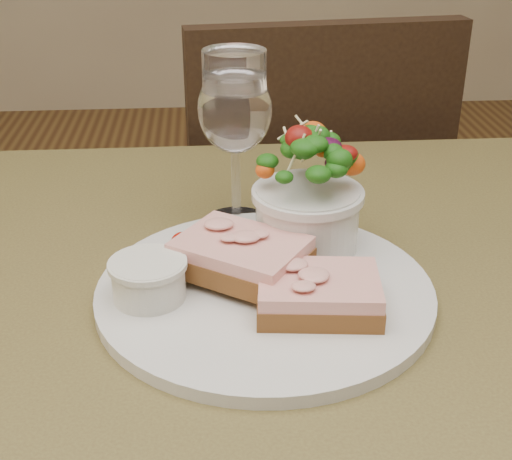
{
  "coord_description": "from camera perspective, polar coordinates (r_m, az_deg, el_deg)",
  "views": [
    {
      "loc": [
        -0.04,
        -0.54,
        1.1
      ],
      "look_at": [
        -0.0,
        0.02,
        0.81
      ],
      "focal_mm": 50.0,
      "sensor_mm": 36.0,
      "label": 1
    }
  ],
  "objects": [
    {
      "name": "chair_far",
      "position": [
        1.45,
        2.93,
        -6.62
      ],
      "size": [
        0.46,
        0.46,
        0.9
      ],
      "rotation": [
        0.0,
        0.0,
        3.25
      ],
      "color": "black",
      "rests_on": "ground"
    },
    {
      "name": "garnish",
      "position": [
        0.7,
        -5.14,
        -1.01
      ],
      "size": [
        0.05,
        0.04,
        0.02
      ],
      "color": "#10370A",
      "rests_on": "dinner_plate"
    },
    {
      "name": "wine_glass",
      "position": [
        0.73,
        -1.69,
        9.19
      ],
      "size": [
        0.08,
        0.08,
        0.18
      ],
      "color": "white",
      "rests_on": "cafe_table"
    },
    {
      "name": "salad_bowl",
      "position": [
        0.68,
        4.18,
        3.11
      ],
      "size": [
        0.1,
        0.1,
        0.13
      ],
      "color": "silver",
      "rests_on": "dinner_plate"
    },
    {
      "name": "cafe_table",
      "position": [
        0.71,
        0.34,
        -12.45
      ],
      "size": [
        0.8,
        0.8,
        0.75
      ],
      "color": "#4B3E20",
      "rests_on": "ground"
    },
    {
      "name": "dinner_plate",
      "position": [
        0.65,
        0.71,
        -4.93
      ],
      "size": [
        0.3,
        0.3,
        0.01
      ],
      "primitive_type": "cylinder",
      "color": "silver",
      "rests_on": "cafe_table"
    },
    {
      "name": "sandwich_back",
      "position": [
        0.64,
        -1.21,
        -2.08
      ],
      "size": [
        0.14,
        0.13,
        0.03
      ],
      "rotation": [
        0.0,
        0.0,
        -0.6
      ],
      "color": "#4E2915",
      "rests_on": "dinner_plate"
    },
    {
      "name": "ramekin",
      "position": [
        0.62,
        -8.6,
        -3.8
      ],
      "size": [
        0.06,
        0.06,
        0.04
      ],
      "color": "silver",
      "rests_on": "dinner_plate"
    },
    {
      "name": "sandwich_front",
      "position": [
        0.61,
        5.04,
        -5.06
      ],
      "size": [
        0.11,
        0.09,
        0.03
      ],
      "rotation": [
        0.0,
        0.0,
        -0.1
      ],
      "color": "#4E2915",
      "rests_on": "dinner_plate"
    }
  ]
}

